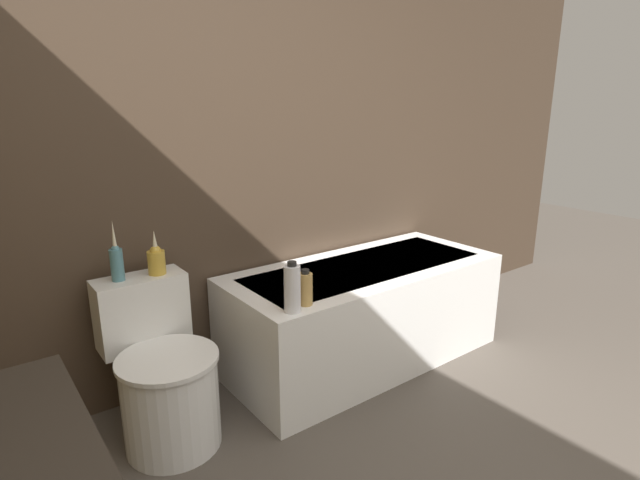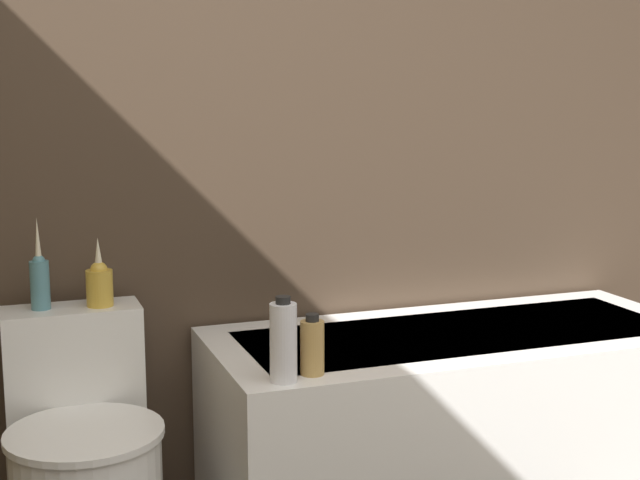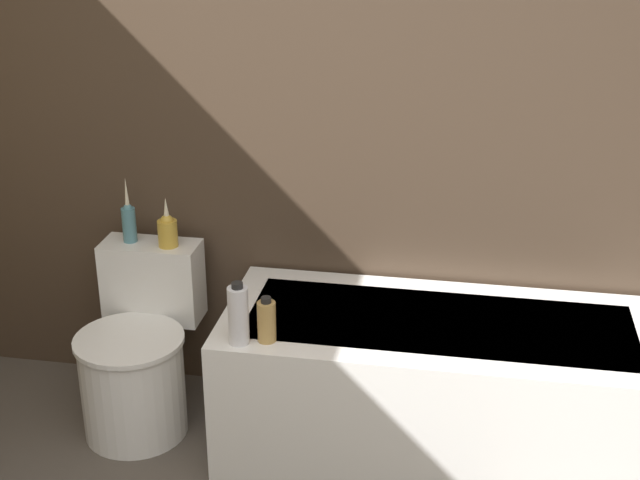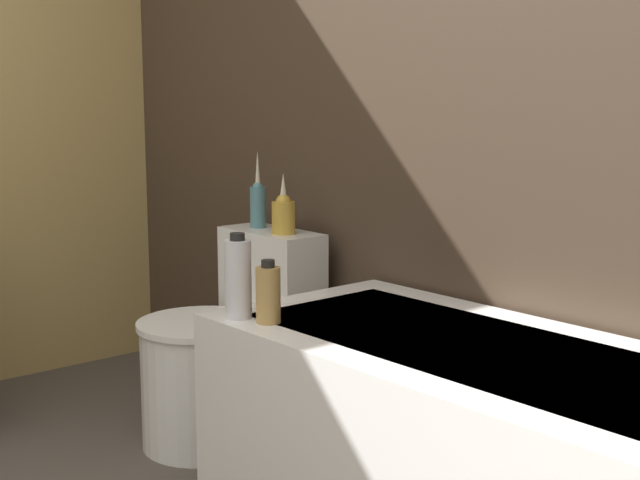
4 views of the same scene
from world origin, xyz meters
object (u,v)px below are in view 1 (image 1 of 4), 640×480
Objects in this scene: bathtub at (364,312)px; shampoo_bottle_tall at (292,288)px; toilet at (164,377)px; vase_gold at (117,261)px; vase_silver at (156,259)px; shampoo_bottle_short at (305,288)px.

shampoo_bottle_tall is at bearing -157.74° from bathtub.
vase_gold is (-0.08, 0.23, 0.50)m from toilet.
vase_silver reaches higher than toilet.
vase_silver is at bearing 138.24° from shampoo_bottle_short.
bathtub is at bearing -10.15° from vase_gold.
bathtub is at bearing 22.77° from shampoo_bottle_short.
shampoo_bottle_short is (0.60, -0.25, 0.36)m from toilet.
shampoo_bottle_tall is (0.59, -0.51, -0.11)m from vase_gold.
bathtub is 1.19m from toilet.
bathtub is at bearing 0.03° from toilet.
vase_silver reaches higher than bathtub.
toilet is at bearing -69.75° from vase_gold.
shampoo_bottle_short is at bearing -41.76° from vase_silver.
shampoo_bottle_short is (0.09, 0.03, -0.03)m from shampoo_bottle_tall.
vase_gold reaches higher than bathtub.
vase_gold is 0.17m from vase_silver.
vase_silver is 0.65m from shampoo_bottle_tall.
vase_silver is at bearing -6.32° from vase_gold.
shampoo_bottle_tall is (0.51, -0.28, 0.39)m from toilet.
vase_gold is 0.79m from shampoo_bottle_tall.
vase_gold is 1.61× the size of shampoo_bottle_short.
shampoo_bottle_tall is 0.10m from shampoo_bottle_short.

